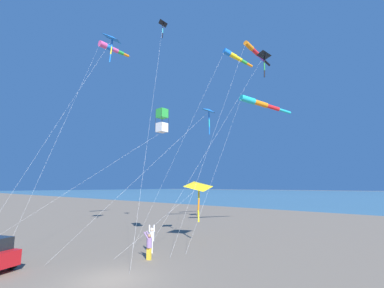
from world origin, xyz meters
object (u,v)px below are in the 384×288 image
(kite_windsock_rainbow_low_near, at_px, (111,48))
(person_adult_flyer, at_px, (152,238))
(kite_delta_purple_drifting, at_px, (209,111))
(kite_delta_blue_topmost, at_px, (163,24))
(kite_windsock_long_streamer_right, at_px, (254,51))
(kite_box_magenta_far_left, at_px, (162,121))
(kite_windsock_striped_overhead, at_px, (234,57))
(kite_delta_teal_far_right, at_px, (264,55))
(kite_delta_checkered_midright, at_px, (112,39))
(kite_windsock_long_streamer_left, at_px, (259,103))
(person_child_green_jacket, at_px, (149,244))
(kite_delta_red_high_left, at_px, (199,187))

(kite_windsock_rainbow_low_near, bearing_deg, person_adult_flyer, 75.87)
(kite_delta_purple_drifting, relative_size, kite_delta_blue_topmost, 0.52)
(kite_windsock_rainbow_low_near, xyz_separation_m, kite_delta_blue_topmost, (-1.01, 8.10, 0.18))
(kite_delta_purple_drifting, bearing_deg, kite_windsock_long_streamer_right, -175.85)
(kite_delta_purple_drifting, bearing_deg, kite_box_magenta_far_left, -69.45)
(person_adult_flyer, relative_size, kite_windsock_striped_overhead, 0.10)
(person_adult_flyer, distance_m, kite_delta_purple_drifting, 10.76)
(kite_delta_teal_far_right, bearing_deg, kite_box_magenta_far_left, -29.79)
(kite_delta_checkered_midright, xyz_separation_m, kite_windsock_long_streamer_left, (-12.62, 8.60, -5.24))
(kite_windsock_long_streamer_right, bearing_deg, person_child_green_jacket, -1.04)
(kite_delta_checkered_midright, height_order, kite_windsock_striped_overhead, kite_delta_checkered_midright)
(kite_delta_blue_topmost, bearing_deg, kite_windsock_long_streamer_right, 151.44)
(kite_box_magenta_far_left, distance_m, kite_windsock_long_streamer_left, 11.29)
(kite_delta_checkered_midright, relative_size, kite_delta_blue_topmost, 0.89)
(kite_box_magenta_far_left, xyz_separation_m, kite_delta_purple_drifting, (-1.51, 4.04, 0.41))
(person_child_green_jacket, distance_m, kite_delta_checkered_midright, 19.21)
(kite_delta_teal_far_right, xyz_separation_m, kite_windsock_long_streamer_left, (-0.67, -1.10, -4.81))
(kite_windsock_rainbow_low_near, xyz_separation_m, kite_delta_purple_drifting, (-0.95, 13.96, -10.12))
(kite_delta_blue_topmost, relative_size, kite_windsock_striped_overhead, 1.13)
(person_adult_flyer, height_order, kite_windsock_long_streamer_left, kite_windsock_long_streamer_left)
(person_child_green_jacket, relative_size, kite_delta_checkered_midright, 0.09)
(person_adult_flyer, relative_size, kite_delta_blue_topmost, 0.09)
(kite_delta_checkered_midright, distance_m, kite_delta_teal_far_right, 15.39)
(kite_box_magenta_far_left, bearing_deg, kite_delta_purple_drifting, 110.55)
(person_adult_flyer, distance_m, kite_windsock_rainbow_low_near, 23.24)
(person_adult_flyer, bearing_deg, person_child_green_jacket, 44.69)
(kite_windsock_long_streamer_right, relative_size, kite_delta_red_high_left, 2.22)
(kite_windsock_rainbow_low_near, distance_m, kite_windsock_striped_overhead, 14.75)
(kite_delta_checkered_midright, distance_m, kite_windsock_striped_overhead, 12.52)
(kite_box_magenta_far_left, bearing_deg, kite_delta_red_high_left, 148.27)
(kite_windsock_long_streamer_right, distance_m, kite_delta_blue_topmost, 10.86)
(kite_windsock_long_streamer_right, bearing_deg, kite_delta_teal_far_right, 49.19)
(person_adult_flyer, height_order, kite_windsock_long_streamer_right, kite_windsock_long_streamer_right)
(kite_delta_red_high_left, bearing_deg, person_child_green_jacket, 10.99)
(kite_windsock_long_streamer_right, height_order, kite_box_magenta_far_left, kite_windsock_long_streamer_right)
(person_adult_flyer, bearing_deg, kite_delta_purple_drifting, 149.54)
(kite_delta_teal_far_right, bearing_deg, kite_delta_blue_topmost, -42.69)
(kite_windsock_rainbow_low_near, bearing_deg, kite_delta_red_high_left, 101.29)
(person_adult_flyer, bearing_deg, kite_delta_blue_topmost, -137.86)
(person_child_green_jacket, xyz_separation_m, kite_windsock_rainbow_low_near, (-4.28, -13.00, 19.95))
(kite_delta_blue_topmost, distance_m, kite_windsock_striped_overhead, 8.12)
(kite_delta_red_high_left, relative_size, kite_windsock_striped_overhead, 0.49)
(kite_delta_red_high_left, xyz_separation_m, kite_windsock_striped_overhead, (-4.81, 0.94, 13.72))
(person_adult_flyer, distance_m, kite_delta_checkered_midright, 18.64)
(person_adult_flyer, relative_size, person_child_green_jacket, 1.07)
(kite_windsock_rainbow_low_near, bearing_deg, kite_delta_checkered_midright, 60.34)
(kite_box_magenta_far_left, relative_size, kite_delta_purple_drifting, 1.21)
(kite_box_magenta_far_left, distance_m, kite_delta_blue_topmost, 10.98)
(kite_delta_teal_far_right, height_order, kite_delta_purple_drifting, kite_delta_teal_far_right)
(kite_windsock_long_streamer_left, height_order, kite_delta_purple_drifting, kite_windsock_long_streamer_left)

